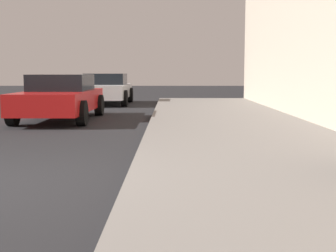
{
  "coord_description": "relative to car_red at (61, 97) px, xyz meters",
  "views": [
    {
      "loc": [
        2.51,
        -5.41,
        1.34
      ],
      "look_at": [
        2.48,
        0.41,
        0.67
      ],
      "focal_mm": 50.18,
      "sensor_mm": 36.0,
      "label": 1
    }
  ],
  "objects": [
    {
      "name": "car_white",
      "position": [
        0.36,
        6.46,
        -0.0
      ],
      "size": [
        2.05,
        4.08,
        1.27
      ],
      "rotation": [
        0.0,
        0.0,
        3.14
      ],
      "color": "white",
      "rests_on": "ground_plane"
    },
    {
      "name": "sidewalk",
      "position": [
        4.56,
        -7.66,
        -0.57
      ],
      "size": [
        4.0,
        32.0,
        0.15
      ],
      "primitive_type": "cube",
      "color": "gray",
      "rests_on": "ground_plane"
    },
    {
      "name": "car_red",
      "position": [
        0.0,
        0.0,
        0.0
      ],
      "size": [
        1.95,
        4.46,
        1.27
      ],
      "rotation": [
        0.0,
        0.0,
        3.14
      ],
      "color": "red",
      "rests_on": "ground_plane"
    }
  ]
}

